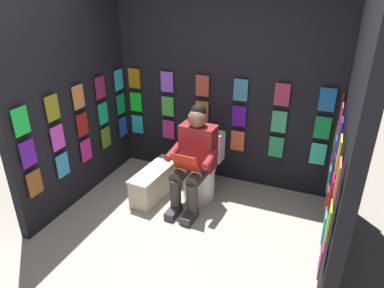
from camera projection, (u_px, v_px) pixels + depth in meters
name	position (u px, v px, depth m)	size (l,w,h in m)	color
ground_plane	(148.00, 280.00, 3.02)	(30.00, 30.00, 0.00)	#B2A899
display_wall_back	(223.00, 90.00, 4.19)	(2.85, 0.14, 2.36)	black
display_wall_left	(349.00, 141.00, 2.84)	(0.14, 1.95, 2.36)	black
display_wall_right	(73.00, 101.00, 3.83)	(0.14, 1.95, 2.36)	black
toilet	(201.00, 170.00, 4.13)	(0.41, 0.56, 0.77)	white
person_reading	(194.00, 158.00, 3.83)	(0.54, 0.70, 1.19)	maroon
comic_longbox_near	(155.00, 182.00, 4.16)	(0.32, 0.80, 0.36)	beige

